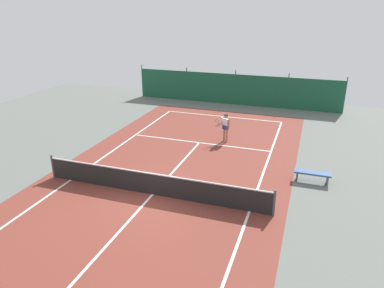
{
  "coord_description": "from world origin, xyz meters",
  "views": [
    {
      "loc": [
        5.9,
        -12.1,
        7.51
      ],
      "look_at": [
        0.41,
        3.91,
        0.9
      ],
      "focal_mm": 33.63,
      "sensor_mm": 36.0,
      "label": 1
    }
  ],
  "objects_px": {
    "tennis_player": "(225,126)",
    "parked_car": "(288,90)",
    "tennis_ball_midcourt": "(154,174)",
    "tennis_ball_by_sideline": "(149,130)",
    "tennis_ball_near_player": "(202,141)",
    "tennis_net": "(152,184)",
    "courtside_bench": "(312,175)"
  },
  "relations": [
    {
      "from": "tennis_player",
      "to": "courtside_bench",
      "type": "distance_m",
      "value": 6.23
    },
    {
      "from": "tennis_ball_midcourt",
      "to": "courtside_bench",
      "type": "bearing_deg",
      "value": 13.24
    },
    {
      "from": "tennis_ball_by_sideline",
      "to": "parked_car",
      "type": "relative_size",
      "value": 0.02
    },
    {
      "from": "tennis_ball_near_player",
      "to": "parked_car",
      "type": "distance_m",
      "value": 12.2
    },
    {
      "from": "tennis_net",
      "to": "tennis_ball_near_player",
      "type": "bearing_deg",
      "value": 89.15
    },
    {
      "from": "tennis_player",
      "to": "tennis_ball_near_player",
      "type": "bearing_deg",
      "value": 50.18
    },
    {
      "from": "tennis_ball_midcourt",
      "to": "tennis_net",
      "type": "bearing_deg",
      "value": -66.55
    },
    {
      "from": "tennis_net",
      "to": "courtside_bench",
      "type": "height_order",
      "value": "tennis_net"
    },
    {
      "from": "courtside_bench",
      "to": "tennis_ball_by_sideline",
      "type": "bearing_deg",
      "value": 157.84
    },
    {
      "from": "tennis_ball_midcourt",
      "to": "tennis_ball_by_sideline",
      "type": "distance_m",
      "value": 6.46
    },
    {
      "from": "tennis_net",
      "to": "parked_car",
      "type": "relative_size",
      "value": 2.39
    },
    {
      "from": "tennis_ball_near_player",
      "to": "tennis_player",
      "type": "bearing_deg",
      "value": 21.63
    },
    {
      "from": "tennis_net",
      "to": "tennis_ball_midcourt",
      "type": "relative_size",
      "value": 153.33
    },
    {
      "from": "tennis_player",
      "to": "tennis_ball_midcourt",
      "type": "bearing_deg",
      "value": 97.3
    },
    {
      "from": "tennis_player",
      "to": "tennis_ball_midcourt",
      "type": "xyz_separation_m",
      "value": [
        -2.1,
        -5.39,
        -0.93
      ]
    },
    {
      "from": "tennis_net",
      "to": "parked_car",
      "type": "xyz_separation_m",
      "value": [
        3.87,
        18.17,
        0.33
      ]
    },
    {
      "from": "tennis_player",
      "to": "tennis_ball_midcourt",
      "type": "distance_m",
      "value": 5.85
    },
    {
      "from": "tennis_net",
      "to": "tennis_ball_near_player",
      "type": "height_order",
      "value": "tennis_net"
    },
    {
      "from": "courtside_bench",
      "to": "tennis_ball_near_player",
      "type": "bearing_deg",
      "value": 152.53
    },
    {
      "from": "tennis_net",
      "to": "tennis_ball_midcourt",
      "type": "distance_m",
      "value": 1.93
    },
    {
      "from": "tennis_ball_near_player",
      "to": "tennis_ball_by_sideline",
      "type": "relative_size",
      "value": 1.0
    },
    {
      "from": "tennis_net",
      "to": "tennis_ball_by_sideline",
      "type": "height_order",
      "value": "tennis_net"
    },
    {
      "from": "parked_car",
      "to": "courtside_bench",
      "type": "xyz_separation_m",
      "value": [
        2.44,
        -14.8,
        -0.46
      ]
    },
    {
      "from": "tennis_player",
      "to": "parked_car",
      "type": "relative_size",
      "value": 0.39
    },
    {
      "from": "tennis_net",
      "to": "tennis_player",
      "type": "bearing_deg",
      "value": 79.22
    },
    {
      "from": "tennis_ball_near_player",
      "to": "tennis_ball_midcourt",
      "type": "distance_m",
      "value": 4.96
    },
    {
      "from": "tennis_player",
      "to": "tennis_ball_by_sideline",
      "type": "xyz_separation_m",
      "value": [
        -5.06,
        0.35,
        -0.93
      ]
    },
    {
      "from": "tennis_net",
      "to": "parked_car",
      "type": "distance_m",
      "value": 18.59
    },
    {
      "from": "tennis_ball_by_sideline",
      "to": "courtside_bench",
      "type": "bearing_deg",
      "value": -22.16
    },
    {
      "from": "tennis_player",
      "to": "parked_car",
      "type": "xyz_separation_m",
      "value": [
        2.52,
        11.07,
        -0.12
      ]
    },
    {
      "from": "tennis_ball_midcourt",
      "to": "tennis_ball_by_sideline",
      "type": "xyz_separation_m",
      "value": [
        -2.96,
        5.74,
        0.0
      ]
    },
    {
      "from": "tennis_net",
      "to": "tennis_player",
      "type": "xyz_separation_m",
      "value": [
        1.35,
        7.1,
        0.45
      ]
    }
  ]
}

